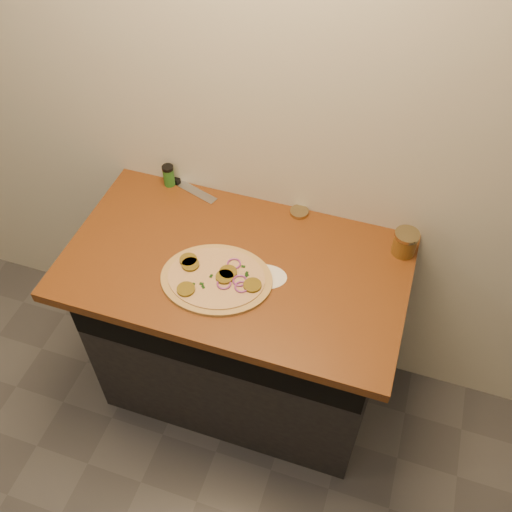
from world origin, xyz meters
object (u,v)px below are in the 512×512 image
(chefs_knife, at_px, (181,183))
(spice_shaker, at_px, (169,175))
(salsa_jar, at_px, (405,243))
(pizza, at_px, (217,278))

(chefs_knife, xyz_separation_m, spice_shaker, (-0.04, -0.01, 0.04))
(salsa_jar, bearing_deg, pizza, -150.65)
(chefs_knife, height_order, salsa_jar, salsa_jar)
(pizza, distance_m, salsa_jar, 0.67)
(pizza, relative_size, spice_shaker, 4.71)
(pizza, bearing_deg, salsa_jar, 29.35)
(chefs_knife, relative_size, spice_shaker, 3.19)
(pizza, relative_size, salsa_jar, 4.51)
(spice_shaker, bearing_deg, chefs_knife, 18.87)
(pizza, height_order, salsa_jar, salsa_jar)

